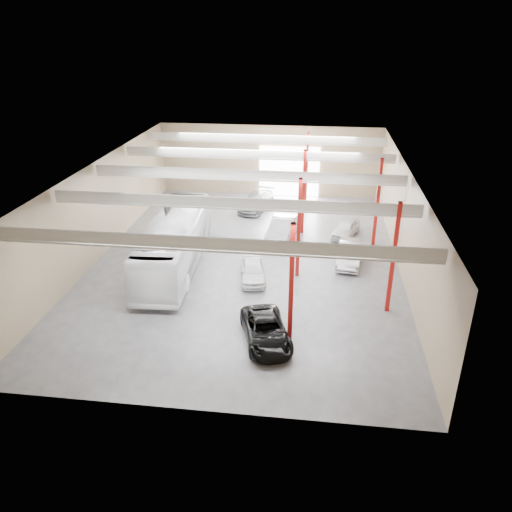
% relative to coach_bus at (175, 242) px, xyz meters
% --- Properties ---
extents(depot_shell, '(22.12, 32.12, 7.06)m').
position_rel_coach_bus_xyz_m(depot_shell, '(5.09, 2.15, 3.09)').
color(depot_shell, '#48484E').
rests_on(depot_shell, ground).
extents(coach_bus, '(4.02, 13.72, 3.77)m').
position_rel_coach_bus_xyz_m(coach_bus, '(0.00, 0.00, 0.00)').
color(coach_bus, white).
rests_on(coach_bus, ground).
extents(black_sedan, '(3.65, 5.45, 1.39)m').
position_rel_coach_bus_xyz_m(black_sedan, '(7.46, -8.52, -1.19)').
color(black_sedan, black).
rests_on(black_sedan, ground).
extents(car_row_a, '(2.29, 4.27, 1.38)m').
position_rel_coach_bus_xyz_m(car_row_a, '(5.78, -1.33, -1.20)').
color(car_row_a, white).
rests_on(car_row_a, ground).
extents(car_row_b, '(2.53, 5.37, 1.70)m').
position_rel_coach_bus_xyz_m(car_row_b, '(7.21, 6.13, -1.04)').
color(car_row_b, '#B7B6BB').
rests_on(car_row_b, ground).
extents(car_row_c, '(3.38, 5.68, 1.54)m').
position_rel_coach_bus_xyz_m(car_row_c, '(4.21, 12.92, -1.12)').
color(car_row_c, slate).
rests_on(car_row_c, ground).
extents(car_right_near, '(2.15, 4.79, 1.53)m').
position_rel_coach_bus_xyz_m(car_right_near, '(12.43, 2.17, -1.12)').
color(car_right_near, silver).
rests_on(car_right_near, ground).
extents(car_right_far, '(2.77, 4.23, 1.34)m').
position_rel_coach_bus_xyz_m(car_right_far, '(12.37, 7.37, -1.22)').
color(car_right_far, silver).
rests_on(car_right_far, ground).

